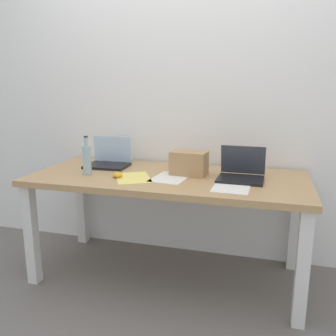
{
  "coord_description": "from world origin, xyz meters",
  "views": [
    {
      "loc": [
        0.62,
        -2.21,
        1.3
      ],
      "look_at": [
        0.0,
        0.0,
        0.77
      ],
      "focal_mm": 38.31,
      "sensor_mm": 36.0,
      "label": 1
    }
  ],
  "objects_px": {
    "laptop_right": "(241,173)",
    "desk": "(168,188)",
    "laptop_left": "(109,160)",
    "computer_mouse": "(118,175)",
    "beer_bottle": "(87,159)",
    "cardboard_box": "(189,163)"
  },
  "relations": [
    {
      "from": "laptop_right",
      "to": "desk",
      "type": "bearing_deg",
      "value": -176.9
    },
    {
      "from": "laptop_left",
      "to": "computer_mouse",
      "type": "relative_size",
      "value": 3.05
    },
    {
      "from": "beer_bottle",
      "to": "cardboard_box",
      "type": "relative_size",
      "value": 1.1
    },
    {
      "from": "desk",
      "to": "cardboard_box",
      "type": "relative_size",
      "value": 7.7
    },
    {
      "from": "laptop_right",
      "to": "cardboard_box",
      "type": "xyz_separation_m",
      "value": [
        -0.34,
        0.03,
        0.04
      ]
    },
    {
      "from": "laptop_left",
      "to": "laptop_right",
      "type": "xyz_separation_m",
      "value": [
        0.97,
        -0.13,
        -0.0
      ]
    },
    {
      "from": "desk",
      "to": "beer_bottle",
      "type": "height_order",
      "value": "beer_bottle"
    },
    {
      "from": "desk",
      "to": "computer_mouse",
      "type": "xyz_separation_m",
      "value": [
        -0.3,
        -0.13,
        0.11
      ]
    },
    {
      "from": "computer_mouse",
      "to": "laptop_right",
      "type": "bearing_deg",
      "value": -14.11
    },
    {
      "from": "cardboard_box",
      "to": "beer_bottle",
      "type": "bearing_deg",
      "value": -164.87
    },
    {
      "from": "computer_mouse",
      "to": "desk",
      "type": "bearing_deg",
      "value": -1.8
    },
    {
      "from": "desk",
      "to": "beer_bottle",
      "type": "xyz_separation_m",
      "value": [
        -0.52,
        -0.12,
        0.19
      ]
    },
    {
      "from": "laptop_left",
      "to": "computer_mouse",
      "type": "bearing_deg",
      "value": -56.1
    },
    {
      "from": "desk",
      "to": "cardboard_box",
      "type": "xyz_separation_m",
      "value": [
        0.13,
        0.05,
        0.17
      ]
    },
    {
      "from": "laptop_left",
      "to": "computer_mouse",
      "type": "height_order",
      "value": "laptop_left"
    },
    {
      "from": "laptop_right",
      "to": "beer_bottle",
      "type": "distance_m",
      "value": 1.01
    },
    {
      "from": "laptop_right",
      "to": "cardboard_box",
      "type": "height_order",
      "value": "laptop_right"
    },
    {
      "from": "desk",
      "to": "laptop_right",
      "type": "height_order",
      "value": "laptop_right"
    },
    {
      "from": "desk",
      "to": "laptop_right",
      "type": "bearing_deg",
      "value": 3.1
    },
    {
      "from": "beer_bottle",
      "to": "computer_mouse",
      "type": "relative_size",
      "value": 2.58
    },
    {
      "from": "desk",
      "to": "computer_mouse",
      "type": "relative_size",
      "value": 18.05
    },
    {
      "from": "desk",
      "to": "cardboard_box",
      "type": "distance_m",
      "value": 0.22
    }
  ]
}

